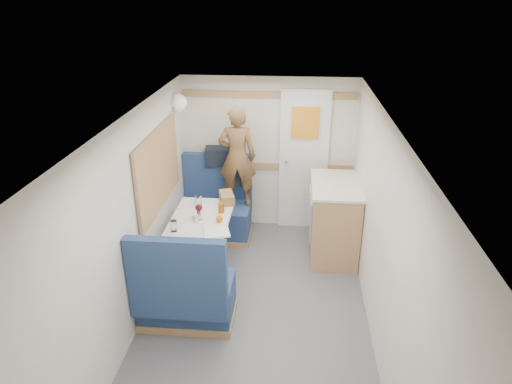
# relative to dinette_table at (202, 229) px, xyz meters

# --- Properties ---
(floor) EXTENTS (4.50, 4.50, 0.00)m
(floor) POSITION_rel_dinette_table_xyz_m (0.65, -1.00, -0.57)
(floor) COLOR #515156
(floor) RESTS_ON ground
(ceiling) EXTENTS (4.50, 4.50, 0.00)m
(ceiling) POSITION_rel_dinette_table_xyz_m (0.65, -1.00, 1.43)
(ceiling) COLOR silver
(ceiling) RESTS_ON wall_back
(wall_back) EXTENTS (2.20, 0.02, 2.00)m
(wall_back) POSITION_rel_dinette_table_xyz_m (0.65, 1.25, 0.43)
(wall_back) COLOR silver
(wall_back) RESTS_ON floor
(wall_left) EXTENTS (0.02, 4.50, 2.00)m
(wall_left) POSITION_rel_dinette_table_xyz_m (-0.45, -1.00, 0.43)
(wall_left) COLOR silver
(wall_left) RESTS_ON floor
(wall_right) EXTENTS (0.02, 4.50, 2.00)m
(wall_right) POSITION_rel_dinette_table_xyz_m (1.75, -1.00, 0.43)
(wall_right) COLOR silver
(wall_right) RESTS_ON floor
(oak_trim_low) EXTENTS (2.15, 0.02, 0.08)m
(oak_trim_low) POSITION_rel_dinette_table_xyz_m (0.65, 1.23, 0.28)
(oak_trim_low) COLOR #987144
(oak_trim_low) RESTS_ON wall_back
(oak_trim_high) EXTENTS (2.15, 0.02, 0.08)m
(oak_trim_high) POSITION_rel_dinette_table_xyz_m (0.65, 1.23, 1.21)
(oak_trim_high) COLOR #987144
(oak_trim_high) RESTS_ON wall_back
(side_window) EXTENTS (0.04, 1.30, 0.72)m
(side_window) POSITION_rel_dinette_table_xyz_m (-0.43, 0.00, 0.68)
(side_window) COLOR gray
(side_window) RESTS_ON wall_left
(rear_door) EXTENTS (0.62, 0.12, 1.86)m
(rear_door) POSITION_rel_dinette_table_xyz_m (1.10, 1.22, 0.41)
(rear_door) COLOR white
(rear_door) RESTS_ON wall_back
(dinette_table) EXTENTS (0.62, 0.92, 0.72)m
(dinette_table) POSITION_rel_dinette_table_xyz_m (0.00, 0.00, 0.00)
(dinette_table) COLOR white
(dinette_table) RESTS_ON floor
(bench_far) EXTENTS (0.90, 0.59, 1.05)m
(bench_far) POSITION_rel_dinette_table_xyz_m (-0.00, 0.86, -0.27)
(bench_far) COLOR navy
(bench_far) RESTS_ON floor
(bench_near) EXTENTS (0.90, 0.59, 1.05)m
(bench_near) POSITION_rel_dinette_table_xyz_m (-0.00, -0.86, -0.27)
(bench_near) COLOR navy
(bench_near) RESTS_ON floor
(ledge) EXTENTS (0.90, 0.14, 0.04)m
(ledge) POSITION_rel_dinette_table_xyz_m (-0.00, 1.12, 0.31)
(ledge) COLOR #987144
(ledge) RESTS_ON bench_far
(dome_light) EXTENTS (0.20, 0.20, 0.20)m
(dome_light) POSITION_rel_dinette_table_xyz_m (-0.39, 0.85, 1.18)
(dome_light) COLOR white
(dome_light) RESTS_ON wall_left
(galley_counter) EXTENTS (0.57, 0.92, 0.92)m
(galley_counter) POSITION_rel_dinette_table_xyz_m (1.47, 0.55, -0.10)
(galley_counter) COLOR #987144
(galley_counter) RESTS_ON floor
(person) EXTENTS (0.47, 0.32, 1.27)m
(person) POSITION_rel_dinette_table_xyz_m (0.29, 0.90, 0.52)
(person) COLOR brown
(person) RESTS_ON bench_far
(duffel_bag) EXTENTS (0.49, 0.27, 0.22)m
(duffel_bag) POSITION_rel_dinette_table_xyz_m (0.09, 1.12, 0.45)
(duffel_bag) COLOR black
(duffel_bag) RESTS_ON ledge
(tray) EXTENTS (0.33, 0.38, 0.02)m
(tray) POSITION_rel_dinette_table_xyz_m (0.21, -0.31, 0.16)
(tray) COLOR white
(tray) RESTS_ON dinette_table
(orange_fruit) EXTENTS (0.08, 0.08, 0.08)m
(orange_fruit) POSITION_rel_dinette_table_xyz_m (0.22, -0.15, 0.21)
(orange_fruit) COLOR orange
(orange_fruit) RESTS_ON tray
(cheese_block) EXTENTS (0.10, 0.08, 0.03)m
(cheese_block) POSITION_rel_dinette_table_xyz_m (-0.03, -0.09, 0.19)
(cheese_block) COLOR #DECD80
(cheese_block) RESTS_ON tray
(wine_glass) EXTENTS (0.08, 0.08, 0.17)m
(wine_glass) POSITION_rel_dinette_table_xyz_m (-0.01, -0.06, 0.28)
(wine_glass) COLOR white
(wine_glass) RESTS_ON dinette_table
(tumbler_left) EXTENTS (0.07, 0.07, 0.11)m
(tumbler_left) POSITION_rel_dinette_table_xyz_m (-0.21, -0.35, 0.21)
(tumbler_left) COLOR silver
(tumbler_left) RESTS_ON dinette_table
(tumbler_mid) EXTENTS (0.08, 0.08, 0.12)m
(tumbler_mid) POSITION_rel_dinette_table_xyz_m (-0.08, 0.25, 0.21)
(tumbler_mid) COLOR white
(tumbler_mid) RESTS_ON dinette_table
(beer_glass) EXTENTS (0.07, 0.07, 0.11)m
(beer_glass) POSITION_rel_dinette_table_xyz_m (0.20, 0.11, 0.21)
(beer_glass) COLOR brown
(beer_glass) RESTS_ON dinette_table
(pepper_grinder) EXTENTS (0.04, 0.04, 0.10)m
(pepper_grinder) POSITION_rel_dinette_table_xyz_m (-0.02, -0.01, 0.20)
(pepper_grinder) COLOR black
(pepper_grinder) RESTS_ON dinette_table
(salt_grinder) EXTENTS (0.04, 0.04, 0.09)m
(salt_grinder) POSITION_rel_dinette_table_xyz_m (-0.02, -0.14, 0.20)
(salt_grinder) COLOR silver
(salt_grinder) RESTS_ON dinette_table
(bread_loaf) EXTENTS (0.21, 0.29, 0.11)m
(bread_loaf) POSITION_rel_dinette_table_xyz_m (0.22, 0.38, 0.21)
(bread_loaf) COLOR olive
(bread_loaf) RESTS_ON dinette_table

